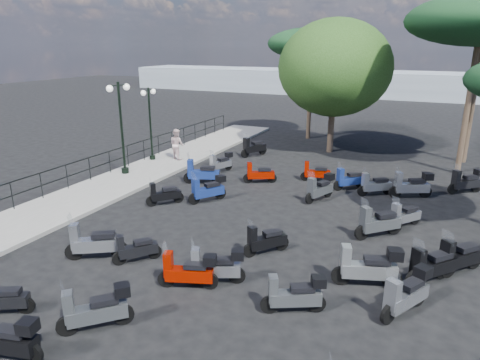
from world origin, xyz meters
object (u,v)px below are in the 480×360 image
at_px(lamp_post_1, 121,122).
at_px(scooter_19, 294,295).
at_px(scooter_1, 0,299).
at_px(scooter_23, 375,185).
at_px(scooter_2, 94,243).
at_px(scooter_20, 368,267).
at_px(scooter_13, 96,310).
at_px(scooter_21, 404,216).
at_px(scooter_15, 265,241).
at_px(scooter_22, 320,188).
at_px(lamp_post_2, 150,119).
at_px(scooter_30, 431,266).
at_px(broadleaf_tree, 335,68).
at_px(scooter_16, 316,173).
at_px(scooter_8, 188,272).
at_px(scooter_25, 406,294).
at_px(scooter_11, 253,148).
at_px(pedestrian_far, 177,144).
at_px(scooter_27, 378,223).
at_px(scooter_3, 164,195).
at_px(scooter_28, 411,186).
at_px(scooter_17, 349,180).
at_px(pine_2, 312,44).
at_px(scooter_29, 466,182).
at_px(scooter_10, 259,174).
at_px(scooter_26, 459,258).
at_px(scooter_7, 136,249).
at_px(scooter_6, 4,339).
at_px(scooter_4, 202,173).
at_px(scooter_9, 208,190).
at_px(scooter_5, 221,163).
at_px(scooter_14, 216,267).

distance_m(lamp_post_1, scooter_19, 13.54).
distance_m(scooter_1, scooter_23, 14.39).
height_order(scooter_2, scooter_20, same).
relative_size(scooter_13, scooter_21, 1.04).
relative_size(scooter_1, scooter_15, 1.04).
distance_m(scooter_2, scooter_22, 9.28).
relative_size(lamp_post_2, scooter_13, 2.87).
distance_m(scooter_23, scooter_30, 7.17).
bearing_deg(broadleaf_tree, scooter_2, -100.81).
bearing_deg(scooter_16, broadleaf_tree, -9.67).
relative_size(scooter_8, scooter_19, 1.07).
xyz_separation_m(scooter_16, scooter_25, (4.81, -9.38, 0.11)).
relative_size(scooter_11, scooter_15, 1.31).
bearing_deg(broadleaf_tree, pedestrian_far, -140.59).
relative_size(scooter_20, scooter_27, 1.22).
distance_m(scooter_3, scooter_15, 5.79).
bearing_deg(scooter_25, scooter_28, -58.01).
relative_size(scooter_17, scooter_20, 0.73).
bearing_deg(pine_2, scooter_16, -71.48).
bearing_deg(scooter_13, scooter_29, -74.27).
xyz_separation_m(scooter_10, scooter_26, (8.33, -5.35, 0.06)).
height_order(scooter_23, pine_2, pine_2).
relative_size(scooter_1, scooter_7, 1.13).
bearing_deg(scooter_23, scooter_26, 172.39).
xyz_separation_m(scooter_6, broadleaf_tree, (1.68, 20.69, 4.43)).
distance_m(pedestrian_far, scooter_19, 14.90).
bearing_deg(scooter_26, scooter_19, 85.77).
bearing_deg(scooter_8, lamp_post_2, 20.07).
distance_m(scooter_4, scooter_7, 7.66).
relative_size(scooter_16, scooter_28, 0.88).
distance_m(scooter_11, scooter_26, 14.48).
bearing_deg(broadleaf_tree, scooter_20, -72.57).
distance_m(scooter_28, broadleaf_tree, 9.49).
distance_m(pedestrian_far, scooter_15, 11.84).
distance_m(scooter_10, scooter_28, 6.68).
bearing_deg(scooter_9, scooter_1, 117.90).
bearing_deg(lamp_post_1, scooter_1, -55.79).
bearing_deg(scooter_5, scooter_7, 124.71).
xyz_separation_m(scooter_22, scooter_25, (3.95, -6.90, 0.01)).
relative_size(scooter_14, scooter_16, 1.05).
bearing_deg(scooter_9, scooter_25, -178.13).
xyz_separation_m(scooter_19, scooter_28, (1.93, 9.92, 0.07)).
distance_m(scooter_19, scooter_20, 2.44).
relative_size(scooter_17, scooter_27, 0.89).
bearing_deg(scooter_23, scooter_28, -113.33).
bearing_deg(scooter_11, scooter_10, 144.07).
bearing_deg(scooter_16, scooter_21, -149.70).
bearing_deg(scooter_25, scooter_22, -31.56).
height_order(scooter_27, pine_2, pine_2).
relative_size(scooter_2, scooter_9, 1.07).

